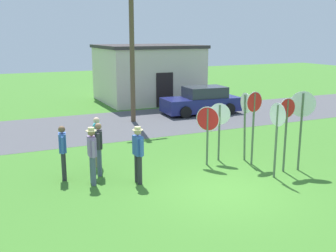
{
  "coord_description": "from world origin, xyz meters",
  "views": [
    {
      "loc": [
        -5.95,
        -9.13,
        4.38
      ],
      "look_at": [
        -0.31,
        3.1,
        1.3
      ],
      "focal_mm": 43.11,
      "sensor_mm": 36.0,
      "label": 1
    }
  ],
  "objects": [
    {
      "name": "parked_car_on_street",
      "position": [
        5.13,
        10.4,
        0.69
      ],
      "size": [
        4.39,
        2.19,
        1.51
      ],
      "color": "navy",
      "rests_on": "ground"
    },
    {
      "name": "stop_sign_nearest",
      "position": [
        3.24,
        0.57,
        1.81
      ],
      "size": [
        0.72,
        0.43,
        2.62
      ],
      "color": "#51664C",
      "rests_on": "ground"
    },
    {
      "name": "street_asphalt",
      "position": [
        0.0,
        9.62,
        0.0
      ],
      "size": [
        60.0,
        6.4,
        0.01
      ],
      "primitive_type": "cube",
      "color": "#4C4C51",
      "rests_on": "ground"
    },
    {
      "name": "ground_plane",
      "position": [
        0.0,
        0.0,
        0.0
      ],
      "size": [
        80.0,
        80.0,
        0.0
      ],
      "primitive_type": "plane",
      "color": "#3D7528"
    },
    {
      "name": "person_in_dark_shirt",
      "position": [
        -3.22,
        2.12,
        0.98
      ],
      "size": [
        0.32,
        0.57,
        1.74
      ],
      "color": "#4C5670",
      "rests_on": "ground"
    },
    {
      "name": "stop_sign_low_front",
      "position": [
        0.78,
        2.3,
        1.38
      ],
      "size": [
        0.51,
        0.68,
        2.02
      ],
      "color": "#51664C",
      "rests_on": "ground"
    },
    {
      "name": "stop_sign_tallest",
      "position": [
        2.23,
        2.2,
        1.64
      ],
      "size": [
        0.16,
        0.71,
        2.42
      ],
      "color": "#51664C",
      "rests_on": "ground"
    },
    {
      "name": "person_on_left",
      "position": [
        -3.93,
        2.9,
        0.95
      ],
      "size": [
        0.28,
        0.56,
        1.69
      ],
      "color": "#2D2D33",
      "rests_on": "ground"
    },
    {
      "name": "utility_pole",
      "position": [
        0.89,
        9.97,
        4.41
      ],
      "size": [
        1.8,
        0.24,
        8.45
      ],
      "color": "brown",
      "rests_on": "ground"
    },
    {
      "name": "person_with_sunhat",
      "position": [
        -2.65,
        3.72,
        0.95
      ],
      "size": [
        0.33,
        0.54,
        1.69
      ],
      "color": "#7A6B56",
      "rests_on": "ground"
    },
    {
      "name": "stop_sign_center_cluster",
      "position": [
        2.21,
        1.7,
        1.7
      ],
      "size": [
        0.7,
        0.12,
        2.52
      ],
      "color": "#51664C",
      "rests_on": "ground"
    },
    {
      "name": "stop_sign_rear_right",
      "position": [
        1.41,
        2.57,
        1.4
      ],
      "size": [
        0.55,
        0.53,
        2.05
      ],
      "color": "#51664C",
      "rests_on": "ground"
    },
    {
      "name": "stop_sign_rear_left",
      "position": [
        2.7,
        0.65,
        1.61
      ],
      "size": [
        0.64,
        0.07,
        2.42
      ],
      "color": "#51664C",
      "rests_on": "ground"
    },
    {
      "name": "stop_sign_leaning_right",
      "position": [
        2.07,
        0.34,
        1.6
      ],
      "size": [
        0.07,
        0.72,
        2.36
      ],
      "color": "#51664C",
      "rests_on": "ground"
    },
    {
      "name": "person_in_teal",
      "position": [
        -2.85,
        2.84,
        0.98
      ],
      "size": [
        0.42,
        0.55,
        1.69
      ],
      "color": "#4C5670",
      "rests_on": "ground"
    },
    {
      "name": "person_in_blue",
      "position": [
        -1.96,
        1.65,
        0.98
      ],
      "size": [
        0.32,
        0.57,
        1.74
      ],
      "color": "#2D2D33",
      "rests_on": "ground"
    },
    {
      "name": "building_background",
      "position": [
        4.09,
        15.91,
        1.85
      ],
      "size": [
        6.26,
        5.67,
        3.69
      ],
      "color": "beige",
      "rests_on": "ground"
    }
  ]
}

